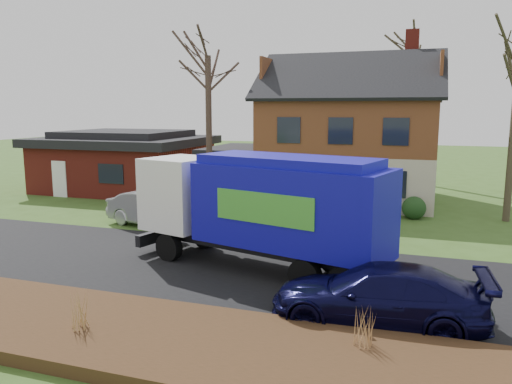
% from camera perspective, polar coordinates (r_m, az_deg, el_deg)
% --- Properties ---
extents(ground, '(120.00, 120.00, 0.00)m').
position_cam_1_polar(ground, '(16.18, -3.70, -8.78)').
color(ground, '#34511B').
rests_on(ground, ground).
extents(road, '(80.00, 7.00, 0.02)m').
position_cam_1_polar(road, '(16.18, -3.70, -8.74)').
color(road, black).
rests_on(road, ground).
extents(mulch_verge, '(80.00, 3.50, 0.30)m').
position_cam_1_polar(mulch_verge, '(11.74, -13.90, -15.58)').
color(mulch_verge, '#302110').
rests_on(mulch_verge, ground).
extents(main_house, '(12.95, 8.95, 9.26)m').
position_cam_1_polar(main_house, '(28.47, 9.78, 7.28)').
color(main_house, beige).
rests_on(main_house, ground).
extents(ranch_house, '(9.80, 8.20, 3.70)m').
position_cam_1_polar(ranch_house, '(32.70, -14.70, 3.49)').
color(ranch_house, maroon).
rests_on(ranch_house, ground).
extents(garbage_truck, '(8.86, 4.43, 3.67)m').
position_cam_1_polar(garbage_truck, '(15.58, 0.74, -1.42)').
color(garbage_truck, black).
rests_on(garbage_truck, ground).
extents(silver_sedan, '(4.97, 2.82, 1.55)m').
position_cam_1_polar(silver_sedan, '(22.04, -11.32, -1.92)').
color(silver_sedan, '#989A9F').
rests_on(silver_sedan, ground).
extents(navy_wagon, '(5.12, 2.34, 1.45)m').
position_cam_1_polar(navy_wagon, '(12.34, 13.73, -11.40)').
color(navy_wagon, black).
rests_on(navy_wagon, ground).
extents(tree_front_west, '(3.63, 3.63, 10.80)m').
position_cam_1_polar(tree_front_west, '(26.94, -5.57, 17.65)').
color(tree_front_west, '#412F27').
rests_on(tree_front_west, ground).
extents(tree_back, '(4.01, 4.01, 12.70)m').
position_cam_1_polar(tree_back, '(36.43, 17.97, 17.78)').
color(tree_back, '#3E3325').
rests_on(tree_back, ground).
extents(grass_clump_mid, '(0.31, 0.25, 0.86)m').
position_cam_1_polar(grass_clump_mid, '(11.82, -19.49, -12.62)').
color(grass_clump_mid, '#A9824A').
rests_on(grass_clump_mid, mulch_verge).
extents(grass_clump_east, '(0.33, 0.27, 0.81)m').
position_cam_1_polar(grass_clump_east, '(10.68, 12.32, -14.86)').
color(grass_clump_east, '#AE7E4C').
rests_on(grass_clump_east, mulch_verge).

